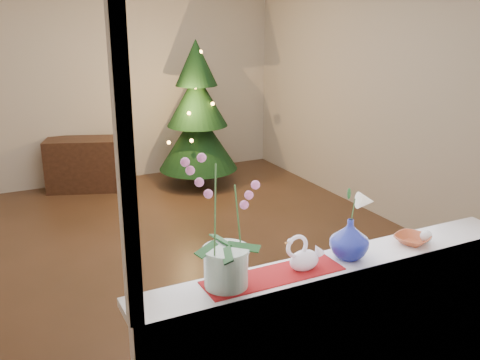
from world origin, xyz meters
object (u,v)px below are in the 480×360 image
object	(u,v)px
orchid_pot	(226,222)
xmas_tree	(197,114)
side_table	(83,164)
blue_vase	(350,236)
paperweight	(426,236)
amber_dish	(412,240)
swan	(304,253)

from	to	relation	value
orchid_pot	xmas_tree	xyz separation A→B (m)	(1.54, 4.15, -0.33)
orchid_pot	side_table	bearing A→B (deg)	87.77
orchid_pot	blue_vase	distance (m)	0.72
blue_vase	orchid_pot	bearing A→B (deg)	179.77
paperweight	amber_dish	bearing A→B (deg)	167.25
orchid_pot	paperweight	distance (m)	1.22
orchid_pot	swan	world-z (taller)	orchid_pot
paperweight	amber_dish	distance (m)	0.08
blue_vase	xmas_tree	world-z (taller)	xmas_tree
xmas_tree	side_table	xyz separation A→B (m)	(-1.36, 0.43, -0.59)
orchid_pot	paperweight	xyz separation A→B (m)	(1.19, -0.03, -0.29)
orchid_pot	xmas_tree	world-z (taller)	xmas_tree
paperweight	xmas_tree	bearing A→B (deg)	85.23
paperweight	side_table	world-z (taller)	paperweight
orchid_pot	side_table	xyz separation A→B (m)	(0.18, 4.58, -0.92)
orchid_pot	amber_dish	distance (m)	1.15
amber_dish	xmas_tree	bearing A→B (deg)	84.11
amber_dish	side_table	xyz separation A→B (m)	(-0.93, 4.59, -0.62)
amber_dish	blue_vase	bearing A→B (deg)	178.59
paperweight	swan	bearing A→B (deg)	178.81
side_table	xmas_tree	bearing A→B (deg)	3.21
blue_vase	side_table	distance (m)	4.66
orchid_pot	xmas_tree	size ratio (longest dim) A/B	0.35
blue_vase	paperweight	xyz separation A→B (m)	(0.50, -0.03, -0.09)
swan	amber_dish	size ratio (longest dim) A/B	1.37
amber_dish	xmas_tree	distance (m)	4.19
side_table	swan	bearing A→B (deg)	-66.52
amber_dish	xmas_tree	xyz separation A→B (m)	(0.43, 4.16, -0.03)
swan	blue_vase	xyz separation A→B (m)	(0.28, 0.01, 0.03)
swan	xmas_tree	size ratio (longest dim) A/B	0.12
blue_vase	amber_dish	world-z (taller)	blue_vase
orchid_pot	swan	size ratio (longest dim) A/B	3.00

